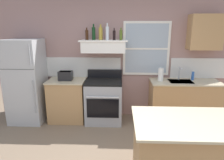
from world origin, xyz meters
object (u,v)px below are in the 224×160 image
(toaster, at_px, (66,76))
(stove_range, at_px, (104,101))
(bottle_clear_tall, at_px, (107,33))
(bottle_balsamic_dark, at_px, (114,35))
(bottle_brown_stout, at_px, (87,35))
(bottle_olive_oil_square, at_px, (121,35))
(bottle_champagne_gold_foil, at_px, (101,33))
(paper_towel_roll, at_px, (161,75))
(bottle_dark_green_wine, at_px, (94,33))
(refrigerator, at_px, (26,81))
(kitchen_island, at_px, (189,154))
(dish_soap_bottle, at_px, (193,76))

(toaster, relative_size, stove_range, 0.27)
(bottle_clear_tall, distance_m, bottle_balsamic_dark, 0.14)
(bottle_clear_tall, bearing_deg, stove_range, -144.84)
(bottle_brown_stout, distance_m, bottle_olive_oil_square, 0.70)
(toaster, xyz_separation_m, bottle_balsamic_dark, (1.02, 0.05, 0.84))
(bottle_champagne_gold_foil, relative_size, bottle_olive_oil_square, 1.27)
(toaster, bearing_deg, bottle_olive_oil_square, 2.49)
(paper_towel_roll, bearing_deg, bottle_olive_oil_square, 178.03)
(stove_range, distance_m, bottle_dark_green_wine, 1.44)
(bottle_brown_stout, xyz_separation_m, bottle_olive_oil_square, (0.70, -0.04, -0.00))
(refrigerator, bearing_deg, stove_range, 0.80)
(kitchen_island, bearing_deg, dish_soap_bottle, 71.23)
(bottle_dark_green_wine, height_order, bottle_balsamic_dark, bottle_dark_green_wine)
(bottle_dark_green_wine, xyz_separation_m, bottle_balsamic_dark, (0.43, -0.09, -0.03))
(refrigerator, xyz_separation_m, toaster, (0.84, 0.04, 0.13))
(toaster, bearing_deg, kitchen_island, -42.54)
(stove_range, distance_m, kitchen_island, 2.20)
(dish_soap_bottle, bearing_deg, stove_range, -175.82)
(bottle_champagne_gold_foil, xyz_separation_m, dish_soap_bottle, (1.95, -0.01, -0.88))
(bottle_dark_green_wine, height_order, bottle_olive_oil_square, bottle_dark_green_wine)
(bottle_balsamic_dark, bearing_deg, toaster, -177.08)
(bottle_brown_stout, bearing_deg, bottle_olive_oil_square, -3.50)
(toaster, distance_m, bottle_balsamic_dark, 1.32)
(refrigerator, relative_size, bottle_clear_tall, 5.29)
(stove_range, bearing_deg, bottle_clear_tall, 35.16)
(bottle_olive_oil_square, bearing_deg, bottle_dark_green_wine, 170.94)
(bottle_clear_tall, bearing_deg, dish_soap_bottle, 2.66)
(paper_towel_roll, bearing_deg, refrigerator, -178.78)
(bottle_dark_green_wine, bearing_deg, toaster, -166.83)
(paper_towel_roll, bearing_deg, toaster, -179.38)
(refrigerator, relative_size, bottle_champagne_gold_foil, 5.71)
(stove_range, height_order, paper_towel_roll, paper_towel_roll)
(bottle_dark_green_wine, distance_m, bottle_clear_tall, 0.31)
(dish_soap_bottle, bearing_deg, refrigerator, -177.40)
(bottle_clear_tall, bearing_deg, bottle_olive_oil_square, 2.65)
(bottle_olive_oil_square, bearing_deg, bottle_balsamic_dark, 179.32)
(bottle_balsamic_dark, xyz_separation_m, paper_towel_roll, (0.97, -0.03, -0.80))
(bottle_olive_oil_square, xyz_separation_m, dish_soap_bottle, (1.53, 0.07, -0.85))
(refrigerator, relative_size, bottle_olive_oil_square, 7.26)
(bottle_dark_green_wine, distance_m, dish_soap_bottle, 2.27)
(bottle_brown_stout, relative_size, bottle_champagne_gold_foil, 0.80)
(toaster, xyz_separation_m, stove_range, (0.81, -0.02, -0.54))
(bottle_brown_stout, relative_size, bottle_balsamic_dark, 1.05)
(bottle_brown_stout, bearing_deg, bottle_dark_green_wine, 19.27)
(paper_towel_roll, bearing_deg, bottle_brown_stout, 177.33)
(bottle_balsamic_dark, xyz_separation_m, dish_soap_bottle, (1.67, 0.07, -0.84))
(toaster, relative_size, bottle_dark_green_wine, 0.94)
(bottle_brown_stout, bearing_deg, refrigerator, -174.23)
(bottle_champagne_gold_foil, distance_m, bottle_olive_oil_square, 0.42)
(kitchen_island, bearing_deg, toaster, 137.46)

